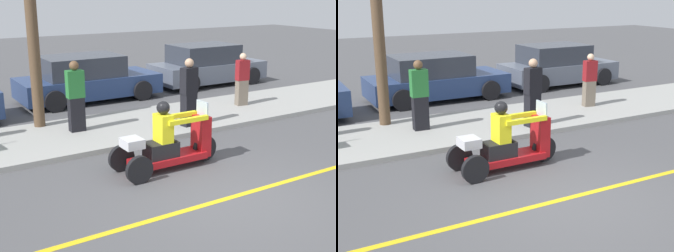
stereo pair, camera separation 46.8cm
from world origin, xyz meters
TOP-DOWN VIEW (x-y plane):
  - ground_plane at (0.00, 0.00)m, footprint 60.00×60.00m
  - lane_stripe at (-0.27, 0.00)m, footprint 24.00×0.12m
  - sidewalk_strip at (0.00, 4.60)m, footprint 28.00×2.80m
  - motorcycle_trike at (-0.25, 1.73)m, footprint 2.27×0.83m
  - spectator_near_curb at (1.59, 3.73)m, footprint 0.43×0.30m
  - spectator_end_of_line at (-0.99, 4.77)m, footprint 0.41×0.26m
  - spectator_with_child at (4.16, 4.71)m, footprint 0.39×0.27m
  - parked_car_lot_right at (5.53, 8.36)m, footprint 4.27×2.07m
  - parked_car_lot_far at (0.68, 8.21)m, footprint 4.44×2.10m
  - tree_trunk at (-1.64, 5.68)m, footprint 0.28×0.28m

SIDE VIEW (x-z plane):
  - ground_plane at x=0.00m, z-range 0.00..0.00m
  - lane_stripe at x=-0.27m, z-range 0.00..0.01m
  - sidewalk_strip at x=0.00m, z-range 0.00..0.12m
  - motorcycle_trike at x=-0.25m, z-range -0.21..1.19m
  - parked_car_lot_far at x=0.68m, z-range -0.04..1.41m
  - parked_car_lot_right at x=5.53m, z-range -0.04..1.45m
  - spectator_with_child at x=4.16m, z-range 0.09..1.64m
  - spectator_near_curb at x=1.59m, z-range 0.09..1.79m
  - spectator_end_of_line at x=-0.99m, z-range 0.09..1.80m
  - tree_trunk at x=-1.64m, z-range 0.12..3.34m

